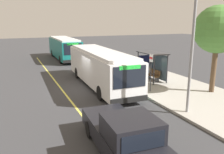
{
  "coord_description": "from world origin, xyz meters",
  "views": [
    {
      "loc": [
        17.28,
        -5.58,
        5.29
      ],
      "look_at": [
        2.38,
        0.92,
        1.33
      ],
      "focal_mm": 37.28,
      "sensor_mm": 36.0,
      "label": 1
    }
  ],
  "objects_px": {
    "waiting_bench": "(153,75)",
    "route_sign_post": "(151,67)",
    "transit_bus_second": "(64,48)",
    "pickup_truck": "(124,135)",
    "transit_bus_main": "(100,67)"
  },
  "relations": [
    {
      "from": "transit_bus_main",
      "to": "route_sign_post",
      "type": "relative_size",
      "value": 3.95
    },
    {
      "from": "waiting_bench",
      "to": "route_sign_post",
      "type": "distance_m",
      "value": 3.63
    },
    {
      "from": "transit_bus_main",
      "to": "waiting_bench",
      "type": "relative_size",
      "value": 6.92
    },
    {
      "from": "transit_bus_main",
      "to": "pickup_truck",
      "type": "xyz_separation_m",
      "value": [
        9.89,
        -2.78,
        -0.76
      ]
    },
    {
      "from": "transit_bus_main",
      "to": "transit_bus_second",
      "type": "bearing_deg",
      "value": 179.01
    },
    {
      "from": "transit_bus_second",
      "to": "pickup_truck",
      "type": "distance_m",
      "value": 24.96
    },
    {
      "from": "transit_bus_second",
      "to": "pickup_truck",
      "type": "xyz_separation_m",
      "value": [
        24.76,
        -3.04,
        -0.76
      ]
    },
    {
      "from": "waiting_bench",
      "to": "route_sign_post",
      "type": "height_order",
      "value": "route_sign_post"
    },
    {
      "from": "transit_bus_second",
      "to": "waiting_bench",
      "type": "relative_size",
      "value": 6.54
    },
    {
      "from": "route_sign_post",
      "to": "pickup_truck",
      "type": "bearing_deg",
      "value": -39.87
    },
    {
      "from": "transit_bus_second",
      "to": "route_sign_post",
      "type": "relative_size",
      "value": 3.74
    },
    {
      "from": "pickup_truck",
      "to": "waiting_bench",
      "type": "bearing_deg",
      "value": 141.01
    },
    {
      "from": "pickup_truck",
      "to": "route_sign_post",
      "type": "xyz_separation_m",
      "value": [
        -6.53,
        5.45,
        1.1
      ]
    },
    {
      "from": "transit_bus_main",
      "to": "waiting_bench",
      "type": "bearing_deg",
      "value": 82.07
    },
    {
      "from": "pickup_truck",
      "to": "waiting_bench",
      "type": "xyz_separation_m",
      "value": [
        -9.24,
        7.48,
        -0.22
      ]
    }
  ]
}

